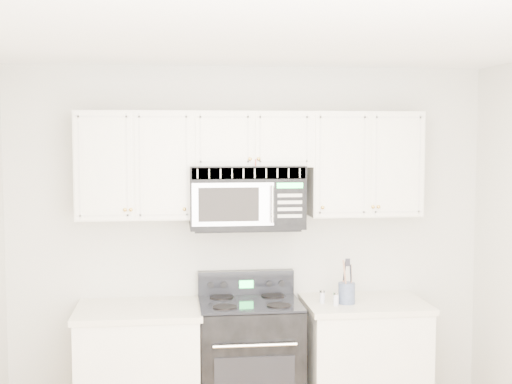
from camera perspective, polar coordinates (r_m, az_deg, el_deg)
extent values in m
cube|color=white|center=(3.53, 2.55, 12.64)|extent=(3.50, 3.50, 0.01)
cube|color=beige|center=(5.29, -0.58, -4.16)|extent=(3.50, 0.01, 2.60)
cube|color=silver|center=(5.17, -9.31, -14.27)|extent=(0.82, 0.63, 0.88)
cube|color=beige|center=(5.04, -9.38, -9.31)|extent=(0.86, 0.65, 0.04)
cube|color=silver|center=(5.34, 8.63, -13.63)|extent=(0.82, 0.63, 0.88)
cube|color=beige|center=(5.21, 8.69, -8.83)|extent=(0.86, 0.65, 0.04)
cube|color=black|center=(5.19, -0.51, -13.87)|extent=(0.71, 0.61, 0.92)
cube|color=black|center=(4.91, -0.11, -15.11)|extent=(0.54, 0.01, 0.37)
cylinder|color=silver|center=(4.80, -0.07, -12.18)|extent=(0.56, 0.02, 0.02)
cube|color=black|center=(5.07, -0.51, -8.88)|extent=(0.71, 0.61, 0.02)
cube|color=black|center=(5.30, -0.83, -7.29)|extent=(0.71, 0.08, 0.19)
cube|color=#26FD5C|center=(5.26, -0.78, -7.39)|extent=(0.10, 0.00, 0.06)
cube|color=silver|center=(5.04, -9.68, 2.14)|extent=(0.80, 0.33, 0.75)
cube|color=silver|center=(5.22, 8.60, 2.24)|extent=(0.80, 0.33, 0.75)
cube|color=silver|center=(5.07, -0.38, 4.26)|extent=(0.84, 0.33, 0.39)
sphere|color=gold|center=(4.88, -9.98, -1.42)|extent=(0.03, 0.03, 0.03)
sphere|color=gold|center=(4.87, -5.75, -1.38)|extent=(0.03, 0.03, 0.03)
sphere|color=gold|center=(4.98, 5.36, -1.24)|extent=(0.03, 0.03, 0.03)
sphere|color=gold|center=(5.07, 9.34, -1.18)|extent=(0.03, 0.03, 0.03)
sphere|color=gold|center=(4.88, -0.48, 2.66)|extent=(0.03, 0.03, 0.03)
sphere|color=gold|center=(4.88, 0.22, 2.66)|extent=(0.03, 0.03, 0.03)
cylinder|color=#B21000|center=(4.88, -0.02, 1.99)|extent=(0.01, 0.00, 0.11)
sphere|color=gold|center=(4.89, -0.02, 1.27)|extent=(0.04, 0.04, 0.04)
cube|color=black|center=(5.05, -0.80, -0.34)|extent=(0.80, 0.40, 0.44)
cube|color=silver|center=(4.84, -0.56, 1.51)|extent=(0.78, 0.01, 0.08)
cube|color=#B2B1BD|center=(4.84, -1.84, -1.00)|extent=(0.56, 0.01, 0.29)
cube|color=black|center=(4.83, -2.19, -1.01)|extent=(0.41, 0.01, 0.23)
cube|color=black|center=(4.88, 2.71, -0.94)|extent=(0.22, 0.01, 0.29)
cube|color=#26FD5C|center=(4.87, 2.73, 0.53)|extent=(0.18, 0.00, 0.04)
cylinder|color=silver|center=(4.83, 1.32, -1.00)|extent=(0.02, 0.02, 0.25)
cylinder|color=slate|center=(5.10, 7.26, -8.03)|extent=(0.12, 0.12, 0.15)
cylinder|color=#996951|center=(5.09, 7.63, -7.20)|extent=(0.01, 0.01, 0.26)
cylinder|color=black|center=(5.10, 7.02, -7.05)|extent=(0.01, 0.01, 0.28)
cylinder|color=#996951|center=(5.05, 7.18, -7.06)|extent=(0.01, 0.01, 0.30)
cylinder|color=black|center=(5.09, 7.63, -7.19)|extent=(0.01, 0.01, 0.26)
cylinder|color=#996951|center=(5.10, 7.01, -7.05)|extent=(0.01, 0.01, 0.28)
cylinder|color=silver|center=(5.04, 6.42, -8.59)|extent=(0.04, 0.04, 0.08)
cylinder|color=silver|center=(5.03, 6.42, -8.07)|extent=(0.04, 0.04, 0.01)
cylinder|color=silver|center=(5.10, 5.32, -8.42)|extent=(0.04, 0.04, 0.08)
cylinder|color=silver|center=(5.09, 5.33, -7.91)|extent=(0.04, 0.04, 0.01)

